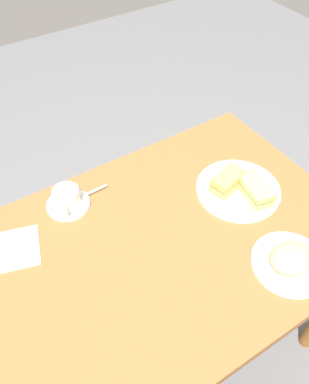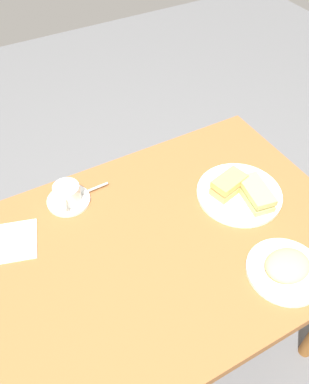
{
  "view_description": "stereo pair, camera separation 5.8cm",
  "coord_description": "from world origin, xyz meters",
  "px_view_note": "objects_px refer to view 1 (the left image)",
  "views": [
    {
      "loc": [
        0.42,
        0.59,
        1.73
      ],
      "look_at": [
        -0.07,
        -0.17,
        0.77
      ],
      "focal_mm": 37.69,
      "sensor_mm": 36.0,
      "label": 1
    },
    {
      "loc": [
        0.37,
        0.62,
        1.73
      ],
      "look_at": [
        -0.07,
        -0.17,
        0.77
      ],
      "focal_mm": 37.69,
      "sensor_mm": 36.0,
      "label": 2
    }
  ],
  "objects_px": {
    "sandwich_plate": "(238,190)",
    "spoon": "(89,193)",
    "napkin": "(13,249)",
    "coffee_cup": "(67,197)",
    "dining_table": "(164,257)",
    "side_plate": "(289,264)",
    "coffee_saucer": "(68,204)",
    "sandwich_front": "(227,181)",
    "sandwich_back": "(255,189)"
  },
  "relations": [
    {
      "from": "sandwich_plate",
      "to": "spoon",
      "type": "relative_size",
      "value": 2.88
    },
    {
      "from": "napkin",
      "to": "coffee_cup",
      "type": "bearing_deg",
      "value": -161.13
    },
    {
      "from": "dining_table",
      "to": "side_plate",
      "type": "xyz_separation_m",
      "value": [
        -0.26,
        0.26,
        0.09
      ]
    },
    {
      "from": "side_plate",
      "to": "napkin",
      "type": "bearing_deg",
      "value": -36.32
    },
    {
      "from": "dining_table",
      "to": "coffee_cup",
      "type": "bearing_deg",
      "value": -57.23
    },
    {
      "from": "sandwich_plate",
      "to": "napkin",
      "type": "distance_m",
      "value": 0.74
    },
    {
      "from": "sandwich_plate",
      "to": "coffee_saucer",
      "type": "height_order",
      "value": "sandwich_plate"
    },
    {
      "from": "napkin",
      "to": "sandwich_front",
      "type": "bearing_deg",
      "value": 167.64
    },
    {
      "from": "coffee_cup",
      "to": "spoon",
      "type": "height_order",
      "value": "coffee_cup"
    },
    {
      "from": "coffee_cup",
      "to": "coffee_saucer",
      "type": "bearing_deg",
      "value": -114.82
    },
    {
      "from": "coffee_saucer",
      "to": "sandwich_front",
      "type": "bearing_deg",
      "value": 154.85
    },
    {
      "from": "sandwich_front",
      "to": "sandwich_back",
      "type": "relative_size",
      "value": 0.84
    },
    {
      "from": "sandwich_back",
      "to": "side_plate",
      "type": "relative_size",
      "value": 0.69
    },
    {
      "from": "dining_table",
      "to": "sandwich_back",
      "type": "distance_m",
      "value": 0.37
    },
    {
      "from": "sandwich_back",
      "to": "sandwich_plate",
      "type": "bearing_deg",
      "value": -63.79
    },
    {
      "from": "coffee_cup",
      "to": "side_plate",
      "type": "distance_m",
      "value": 0.71
    },
    {
      "from": "dining_table",
      "to": "coffee_cup",
      "type": "relative_size",
      "value": 10.94
    },
    {
      "from": "spoon",
      "to": "sandwich_front",
      "type": "bearing_deg",
      "value": 150.48
    },
    {
      "from": "dining_table",
      "to": "sandwich_back",
      "type": "height_order",
      "value": "sandwich_back"
    },
    {
      "from": "spoon",
      "to": "napkin",
      "type": "distance_m",
      "value": 0.3
    },
    {
      "from": "coffee_cup",
      "to": "spoon",
      "type": "bearing_deg",
      "value": -177.27
    },
    {
      "from": "sandwich_back",
      "to": "coffee_cup",
      "type": "relative_size",
      "value": 1.4
    },
    {
      "from": "dining_table",
      "to": "coffee_saucer",
      "type": "xyz_separation_m",
      "value": [
        0.19,
        -0.29,
        0.09
      ]
    },
    {
      "from": "coffee_cup",
      "to": "side_plate",
      "type": "xyz_separation_m",
      "value": [
        -0.44,
        0.55,
        -0.03
      ]
    },
    {
      "from": "sandwich_plate",
      "to": "spoon",
      "type": "xyz_separation_m",
      "value": [
        0.43,
        -0.25,
        0.01
      ]
    },
    {
      "from": "coffee_saucer",
      "to": "spoon",
      "type": "distance_m",
      "value": 0.08
    },
    {
      "from": "sandwich_plate",
      "to": "coffee_saucer",
      "type": "distance_m",
      "value": 0.57
    },
    {
      "from": "sandwich_back",
      "to": "coffee_cup",
      "type": "distance_m",
      "value": 0.61
    },
    {
      "from": "sandwich_plate",
      "to": "spoon",
      "type": "height_order",
      "value": "spoon"
    },
    {
      "from": "sandwich_plate",
      "to": "side_plate",
      "type": "xyz_separation_m",
      "value": [
        0.07,
        0.3,
        0.0
      ]
    },
    {
      "from": "dining_table",
      "to": "sandwich_front",
      "type": "distance_m",
      "value": 0.33
    },
    {
      "from": "sandwich_front",
      "to": "coffee_saucer",
      "type": "relative_size",
      "value": 0.9
    },
    {
      "from": "spoon",
      "to": "side_plate",
      "type": "distance_m",
      "value": 0.67
    },
    {
      "from": "side_plate",
      "to": "napkin",
      "type": "xyz_separation_m",
      "value": [
        0.65,
        -0.48,
        -0.01
      ]
    },
    {
      "from": "spoon",
      "to": "side_plate",
      "type": "relative_size",
      "value": 0.44
    },
    {
      "from": "coffee_cup",
      "to": "spoon",
      "type": "xyz_separation_m",
      "value": [
        -0.08,
        -0.0,
        -0.03
      ]
    },
    {
      "from": "sandwich_plate",
      "to": "sandwich_front",
      "type": "distance_m",
      "value": 0.05
    },
    {
      "from": "dining_table",
      "to": "coffee_saucer",
      "type": "height_order",
      "value": "coffee_saucer"
    },
    {
      "from": "sandwich_back",
      "to": "side_plate",
      "type": "xyz_separation_m",
      "value": [
        0.09,
        0.26,
        -0.03
      ]
    },
    {
      "from": "coffee_cup",
      "to": "sandwich_back",
      "type": "bearing_deg",
      "value": 151.0
    },
    {
      "from": "coffee_saucer",
      "to": "coffee_cup",
      "type": "xyz_separation_m",
      "value": [
        0.0,
        0.0,
        0.04
      ]
    },
    {
      "from": "sandwich_back",
      "to": "napkin",
      "type": "xyz_separation_m",
      "value": [
        0.75,
        -0.22,
        -0.04
      ]
    },
    {
      "from": "dining_table",
      "to": "side_plate",
      "type": "distance_m",
      "value": 0.38
    },
    {
      "from": "dining_table",
      "to": "coffee_cup",
      "type": "height_order",
      "value": "coffee_cup"
    },
    {
      "from": "sandwich_front",
      "to": "sandwich_back",
      "type": "bearing_deg",
      "value": 127.04
    },
    {
      "from": "side_plate",
      "to": "napkin",
      "type": "relative_size",
      "value": 1.47
    },
    {
      "from": "sandwich_front",
      "to": "coffee_cup",
      "type": "relative_size",
      "value": 1.18
    },
    {
      "from": "coffee_cup",
      "to": "sandwich_plate",
      "type": "bearing_deg",
      "value": 154.1
    },
    {
      "from": "sandwich_plate",
      "to": "coffee_cup",
      "type": "xyz_separation_m",
      "value": [
        0.51,
        -0.25,
        0.03
      ]
    },
    {
      "from": "napkin",
      "to": "dining_table",
      "type": "bearing_deg",
      "value": 151.24
    }
  ]
}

